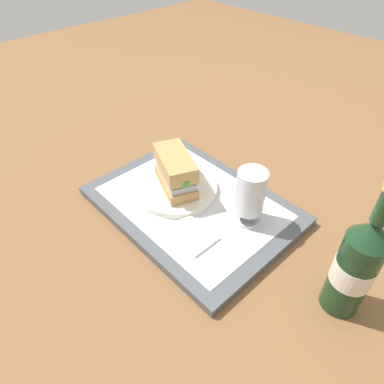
# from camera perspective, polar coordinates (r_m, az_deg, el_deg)

# --- Properties ---
(ground_plane) EXTENTS (3.00, 3.00, 0.00)m
(ground_plane) POSITION_cam_1_polar(r_m,az_deg,el_deg) (0.79, -0.00, -2.76)
(ground_plane) COLOR brown
(tray) EXTENTS (0.44, 0.32, 0.02)m
(tray) POSITION_cam_1_polar(r_m,az_deg,el_deg) (0.78, -0.00, -2.23)
(tray) COLOR #4C5156
(tray) RESTS_ON ground_plane
(placemat) EXTENTS (0.38, 0.27, 0.00)m
(placemat) POSITION_cam_1_polar(r_m,az_deg,el_deg) (0.77, -0.00, -1.65)
(placemat) COLOR silver
(placemat) RESTS_ON tray
(plate) EXTENTS (0.19, 0.19, 0.01)m
(plate) POSITION_cam_1_polar(r_m,az_deg,el_deg) (0.80, -2.48, 0.76)
(plate) COLOR silver
(plate) RESTS_ON placemat
(sandwich) EXTENTS (0.14, 0.11, 0.08)m
(sandwich) POSITION_cam_1_polar(r_m,az_deg,el_deg) (0.77, -2.51, 3.48)
(sandwich) COLOR tan
(sandwich) RESTS_ON plate
(beer_glass) EXTENTS (0.06, 0.06, 0.12)m
(beer_glass) POSITION_cam_1_polar(r_m,az_deg,el_deg) (0.69, 9.60, -0.45)
(beer_glass) COLOR silver
(beer_glass) RESTS_ON placemat
(napkin_folded) EXTENTS (0.09, 0.07, 0.01)m
(napkin_folded) POSITION_cam_1_polar(r_m,az_deg,el_deg) (0.70, -0.02, -7.13)
(napkin_folded) COLOR white
(napkin_folded) RESTS_ON placemat
(beer_bottle) EXTENTS (0.07, 0.07, 0.27)m
(beer_bottle) POSITION_cam_1_polar(r_m,az_deg,el_deg) (0.61, 25.45, -10.95)
(beer_bottle) COLOR #19381E
(beer_bottle) RESTS_ON ground_plane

